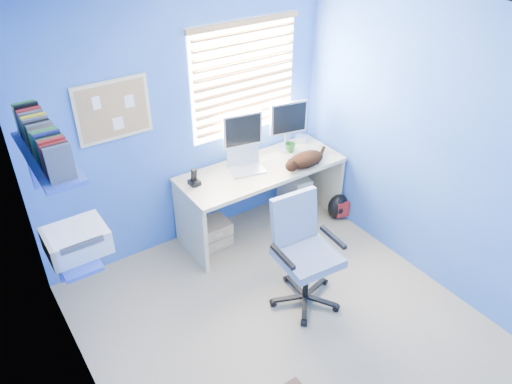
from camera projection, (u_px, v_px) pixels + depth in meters
floor at (285, 327)px, 4.19m from camera, size 3.00×3.20×0.00m
ceiling at (299, 23)px, 2.82m from camera, size 3.00×3.20×0.00m
wall_back at (185, 124)px, 4.62m from camera, size 3.00×0.01×2.50m
wall_front at (493, 360)px, 2.40m from camera, size 3.00×0.01×2.50m
wall_left at (78, 289)px, 2.80m from camera, size 0.01×3.20×2.50m
wall_right at (431, 148)px, 4.21m from camera, size 0.01×3.20×2.50m
desk at (261, 199)px, 5.15m from camera, size 1.69×0.65×0.74m
laptop at (247, 161)px, 4.85m from camera, size 0.38×0.33×0.22m
monitor_left at (242, 139)px, 4.88m from camera, size 0.42×0.19×0.54m
monitor_right at (287, 126)px, 5.12m from camera, size 0.42×0.20×0.54m
phone at (194, 177)px, 4.64m from camera, size 0.10×0.11×0.17m
mug at (290, 148)px, 5.19m from camera, size 0.10×0.09×0.10m
cd_spindle at (301, 139)px, 5.40m from camera, size 0.13×0.13×0.07m
cat at (306, 159)px, 4.94m from camera, size 0.44×0.27×0.15m
tower_pc at (294, 191)px, 5.53m from camera, size 0.24×0.46×0.45m
drawer_boxes at (212, 233)px, 5.04m from camera, size 0.35×0.28×0.27m
yellow_book at (295, 212)px, 5.39m from camera, size 0.03×0.17×0.24m
backpack at (338, 206)px, 5.42m from camera, size 0.29×0.25×0.29m
office_chair at (303, 265)px, 4.28m from camera, size 0.62×0.62×1.00m
window_blinds at (245, 80)px, 4.74m from camera, size 1.15×0.05×1.10m
corkboard at (113, 110)px, 4.13m from camera, size 0.64×0.02×0.52m
wall_shelves at (59, 193)px, 3.29m from camera, size 0.42×0.90×1.05m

